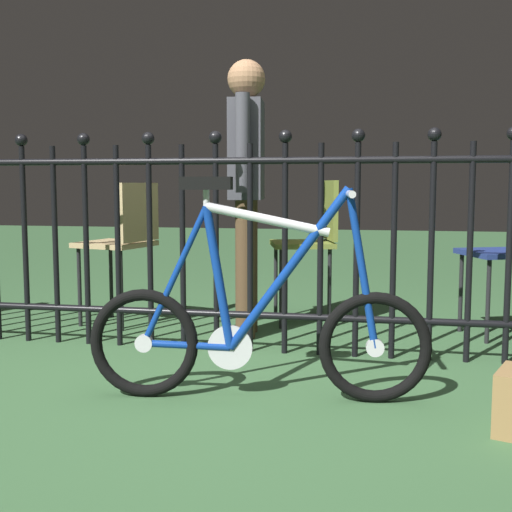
# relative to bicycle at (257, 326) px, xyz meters

# --- Properties ---
(ground_plane) EXTENTS (20.00, 20.00, 0.00)m
(ground_plane) POSITION_rel_bicycle_xyz_m (-0.11, 0.03, -0.30)
(ground_plane) COLOR #365D37
(iron_fence) EXTENTS (4.84, 0.07, 1.16)m
(iron_fence) POSITION_rel_bicycle_xyz_m (-0.20, 0.75, 0.29)
(iron_fence) COLOR black
(iron_fence) RESTS_ON ground
(bicycle) EXTENTS (1.36, 0.40, 0.89)m
(bicycle) POSITION_rel_bicycle_xyz_m (0.00, 0.00, 0.00)
(bicycle) COLOR black
(bicycle) RESTS_ON ground
(chair_tan) EXTENTS (0.47, 0.47, 0.86)m
(chair_tan) POSITION_rel_bicycle_xyz_m (-1.05, 1.24, 0.24)
(chair_tan) COLOR black
(chair_tan) RESTS_ON ground
(chair_olive) EXTENTS (0.45, 0.45, 0.88)m
(chair_olive) POSITION_rel_bicycle_xyz_m (0.06, 1.51, 0.25)
(chair_olive) COLOR black
(chair_olive) RESTS_ON ground
(person_visitor) EXTENTS (0.21, 0.47, 1.54)m
(person_visitor) POSITION_rel_bicycle_xyz_m (-0.28, 1.12, 0.61)
(person_visitor) COLOR #4C3823
(person_visitor) RESTS_ON ground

